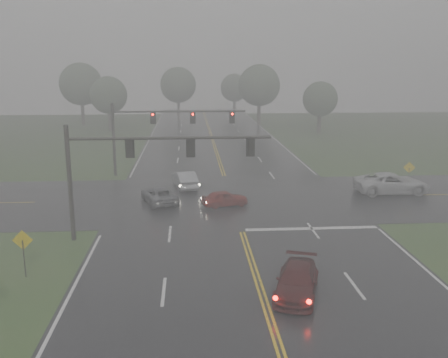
{
  "coord_description": "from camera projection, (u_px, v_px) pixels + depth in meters",
  "views": [
    {
      "loc": [
        -3.21,
        -15.41,
        10.29
      ],
      "look_at": [
        -1.0,
        16.0,
        2.99
      ],
      "focal_mm": 40.0,
      "sensor_mm": 36.0,
      "label": 1
    }
  ],
  "objects": [
    {
      "name": "tree_e_near",
      "position": [
        320.0,
        99.0,
        75.07
      ],
      "size": [
        5.27,
        5.27,
        7.73
      ],
      "color": "#362C23",
      "rests_on": "ground"
    },
    {
      "name": "sign_diamond_east",
      "position": [
        409.0,
        171.0,
        41.58
      ],
      "size": [
        0.96,
        0.24,
        2.33
      ],
      "rotation": [
        0.0,
        0.0,
        -0.22
      ],
      "color": "black",
      "rests_on": "ground"
    },
    {
      "name": "signal_gantry_near",
      "position": [
        132.0,
        160.0,
        29.01
      ],
      "size": [
        11.91,
        0.3,
        6.9
      ],
      "color": "black",
      "rests_on": "ground"
    },
    {
      "name": "pickup_white",
      "position": [
        391.0,
        193.0,
        40.56
      ],
      "size": [
        6.02,
        2.85,
        1.66
      ],
      "primitive_type": "imported",
      "rotation": [
        0.0,
        0.0,
        1.59
      ],
      "color": "#B9BABD",
      "rests_on": "ground"
    },
    {
      "name": "car_grey",
      "position": [
        159.0,
        203.0,
        37.73
      ],
      "size": [
        3.32,
        4.82,
        1.22
      ],
      "primitive_type": "imported",
      "rotation": [
        0.0,
        0.0,
        3.47
      ],
      "color": "#53545A",
      "rests_on": "ground"
    },
    {
      "name": "sedan_silver",
      "position": [
        185.0,
        188.0,
        42.29
      ],
      "size": [
        2.36,
        4.6,
        1.44
      ],
      "primitive_type": "imported",
      "rotation": [
        0.0,
        0.0,
        3.34
      ],
      "color": "#A4A6AB",
      "rests_on": "ground"
    },
    {
      "name": "sign_diamond_west",
      "position": [
        23.0,
        246.0,
        24.3
      ],
      "size": [
        1.01,
        0.09,
        2.42
      ],
      "rotation": [
        0.0,
        0.0,
        -0.02
      ],
      "color": "black",
      "rests_on": "ground"
    },
    {
      "name": "sedan_maroon",
      "position": [
        296.0,
        294.0,
        22.79
      ],
      "size": [
        3.05,
        4.75,
        1.28
      ],
      "primitive_type": "imported",
      "rotation": [
        0.0,
        0.0,
        -0.31
      ],
      "color": "#3D0B0B",
      "rests_on": "ground"
    },
    {
      "name": "tree_nw_b",
      "position": [
        81.0,
        84.0,
        83.77
      ],
      "size": [
        7.16,
        7.16,
        10.51
      ],
      "color": "#362C23",
      "rests_on": "ground"
    },
    {
      "name": "signal_gantry_far",
      "position": [
        155.0,
        125.0,
        46.18
      ],
      "size": [
        12.39,
        0.34,
        6.78
      ],
      "color": "black",
      "rests_on": "ground"
    },
    {
      "name": "main_road",
      "position": [
        234.0,
        206.0,
        36.95
      ],
      "size": [
        18.0,
        160.0,
        0.02
      ],
      "primitive_type": "cube",
      "color": "black",
      "rests_on": "ground"
    },
    {
      "name": "tree_nw_a",
      "position": [
        109.0,
        95.0,
        76.83
      ],
      "size": [
        5.74,
        5.74,
        8.44
      ],
      "color": "#362C23",
      "rests_on": "ground"
    },
    {
      "name": "sedan_red",
      "position": [
        225.0,
        206.0,
        36.93
      ],
      "size": [
        3.65,
        2.21,
        1.16
      ],
      "primitive_type": "imported",
      "rotation": [
        0.0,
        0.0,
        1.83
      ],
      "color": "maroon",
      "rests_on": "ground"
    },
    {
      "name": "tree_ne_a",
      "position": [
        259.0,
        85.0,
        83.4
      ],
      "size": [
        6.98,
        6.98,
        10.25
      ],
      "color": "#362C23",
      "rests_on": "ground"
    },
    {
      "name": "tree_n_far",
      "position": [
        234.0,
        88.0,
        101.53
      ],
      "size": [
        5.67,
        5.67,
        8.33
      ],
      "color": "#362C23",
      "rests_on": "ground"
    },
    {
      "name": "stop_bar",
      "position": [
        312.0,
        229.0,
        31.82
      ],
      "size": [
        8.5,
        0.5,
        0.01
      ],
      "primitive_type": "cube",
      "color": "silver",
      "rests_on": "ground"
    },
    {
      "name": "cross_street",
      "position": [
        231.0,
        199.0,
        38.9
      ],
      "size": [
        120.0,
        14.0,
        0.02
      ],
      "primitive_type": "cube",
      "color": "black",
      "rests_on": "ground"
    },
    {
      "name": "tree_n_mid",
      "position": [
        178.0,
        85.0,
        92.7
      ],
      "size": [
        6.64,
        6.64,
        9.75
      ],
      "color": "#362C23",
      "rests_on": "ground"
    }
  ]
}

